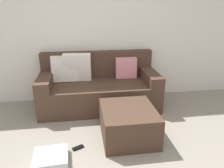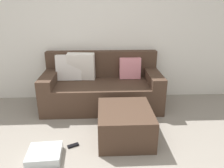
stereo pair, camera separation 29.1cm
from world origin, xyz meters
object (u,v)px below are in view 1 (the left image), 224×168
at_px(ottoman, 128,123).
at_px(remote_by_storage_bin, 78,148).
at_px(couch_sectional, 98,87).
at_px(storage_bin, 51,158).

bearing_deg(ottoman, remote_by_storage_bin, -165.39).
height_order(couch_sectional, storage_bin, couch_sectional).
height_order(couch_sectional, remote_by_storage_bin, couch_sectional).
relative_size(couch_sectional, storage_bin, 5.20).
height_order(ottoman, storage_bin, ottoman).
xyz_separation_m(couch_sectional, storage_bin, (-0.67, -1.44, -0.29)).
bearing_deg(couch_sectional, remote_by_storage_bin, -106.58).
bearing_deg(ottoman, couch_sectional, 106.92).
bearing_deg(couch_sectional, ottoman, -73.08).
height_order(couch_sectional, ottoman, couch_sectional).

